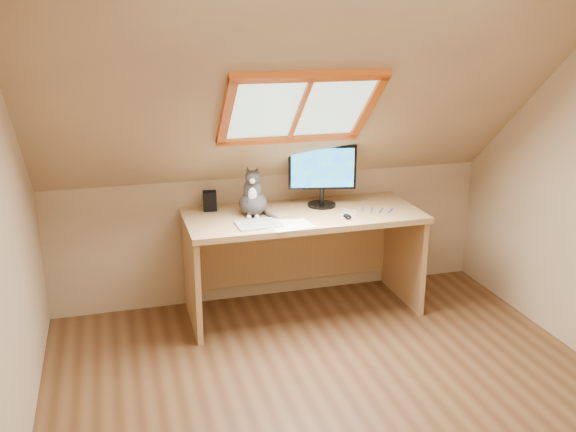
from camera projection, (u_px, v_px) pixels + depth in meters
name	position (u px, v px, depth m)	size (l,w,h in m)	color
ground	(350.00, 415.00, 3.70)	(3.50, 3.50, 0.00)	brown
room_shell	(365.00, 178.00, 3.18)	(3.52, 3.52, 2.41)	tan
desk	(300.00, 239.00, 4.90)	(1.75, 0.77, 0.80)	tan
monitor	(322.00, 172.00, 4.83)	(0.51, 0.22, 0.47)	black
cat	(253.00, 197.00, 4.66)	(0.26, 0.29, 0.38)	#44403C
desk_speaker	(210.00, 201.00, 4.79)	(0.10, 0.10, 0.14)	black
graphics_tablet	(259.00, 224.00, 4.47)	(0.31, 0.22, 0.01)	#B2B2B7
mouse	(347.00, 216.00, 4.62)	(0.05, 0.09, 0.03)	black
papers	(287.00, 225.00, 4.47)	(0.33, 0.27, 0.00)	white
cables	(366.00, 212.00, 4.76)	(0.51, 0.26, 0.01)	silver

